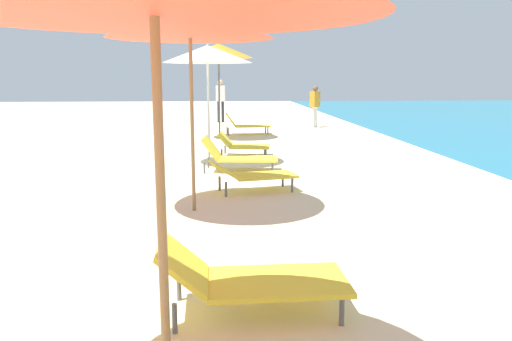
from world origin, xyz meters
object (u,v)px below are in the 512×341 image
object	(u,v)px
umbrella_third	(190,21)
person_walking_mid	(221,96)
lounger_fourth_inland	(237,156)
lounger_farthest_shoreside	(246,124)
lounger_second_shoreside	(249,277)
umbrella_fourth	(207,54)
lounger_fourth_shoreside	(243,145)
person_walking_far	(315,102)
umbrella_farthest	(219,51)
lounger_third_shoreside	(253,174)

from	to	relation	value
umbrella_third	person_walking_mid	xyz separation A→B (m)	(0.36, 13.79, -1.51)
lounger_fourth_inland	lounger_farthest_shoreside	distance (m)	6.45
lounger_fourth_inland	lounger_farthest_shoreside	size ratio (longest dim) A/B	1.04
lounger_second_shoreside	umbrella_fourth	bearing A→B (deg)	92.47
lounger_fourth_shoreside	person_walking_mid	world-z (taller)	person_walking_mid
person_walking_far	lounger_fourth_inland	bearing A→B (deg)	115.97
lounger_fourth_shoreside	lounger_fourth_inland	distance (m)	1.93
lounger_fourth_shoreside	umbrella_farthest	size ratio (longest dim) A/B	0.45
lounger_fourth_shoreside	umbrella_fourth	bearing A→B (deg)	-118.89
person_walking_far	lounger_fourth_shoreside	bearing A→B (deg)	112.13
umbrella_fourth	person_walking_far	distance (m)	8.57
lounger_farthest_shoreside	person_walking_far	xyz separation A→B (m)	(2.63, 2.08, 0.59)
umbrella_third	person_walking_far	bearing A→B (deg)	71.56
lounger_fourth_inland	person_walking_far	bearing A→B (deg)	76.09
person_walking_mid	person_walking_far	distance (m)	4.18
umbrella_fourth	person_walking_far	size ratio (longest dim) A/B	1.67
lounger_fourth_shoreside	lounger_fourth_inland	bearing A→B (deg)	-87.46
umbrella_third	lounger_fourth_shoreside	xyz separation A→B (m)	(0.88, 4.84, -2.30)
umbrella_third	lounger_fourth_inland	distance (m)	3.76
umbrella_third	lounger_fourth_inland	bearing A→B (deg)	76.59
lounger_fourth_shoreside	lounger_farthest_shoreside	bearing A→B (deg)	94.36
umbrella_fourth	person_walking_far	xyz separation A→B (m)	(3.69, 7.61, -1.39)
lounger_farthest_shoreside	umbrella_third	bearing A→B (deg)	-101.48
lounger_farthest_shoreside	person_walking_mid	bearing A→B (deg)	96.23
umbrella_third	lounger_third_shoreside	distance (m)	2.69
umbrella_third	lounger_third_shoreside	world-z (taller)	umbrella_third
umbrella_third	umbrella_fourth	bearing A→B (deg)	88.17
lounger_fourth_shoreside	lounger_farthest_shoreside	xyz separation A→B (m)	(0.30, 4.51, 0.05)
person_walking_far	person_walking_mid	bearing A→B (deg)	11.86
lounger_third_shoreside	umbrella_farthest	size ratio (longest dim) A/B	0.51
umbrella_third	lounger_farthest_shoreside	size ratio (longest dim) A/B	1.94
lounger_fourth_inland	person_walking_far	size ratio (longest dim) A/B	1.01
lounger_third_shoreside	umbrella_farthest	bearing A→B (deg)	81.64
umbrella_third	person_walking_far	world-z (taller)	umbrella_third
lounger_second_shoreside	umbrella_third	bearing A→B (deg)	99.41
umbrella_farthest	person_walking_mid	bearing A→B (deg)	89.72
lounger_fourth_inland	lounger_farthest_shoreside	world-z (taller)	lounger_farthest_shoreside
umbrella_third	umbrella_farthest	bearing A→B (deg)	87.73
lounger_fourth_shoreside	lounger_fourth_inland	xyz separation A→B (m)	(-0.19, -1.92, 0.04)
lounger_second_shoreside	lounger_third_shoreside	distance (m)	4.26
lounger_third_shoreside	umbrella_farthest	xyz separation A→B (m)	(-0.56, 7.25, 2.31)
person_walking_mid	lounger_fourth_inland	bearing A→B (deg)	8.62
umbrella_third	lounger_farthest_shoreside	world-z (taller)	umbrella_third
umbrella_fourth	lounger_farthest_shoreside	distance (m)	5.96
lounger_fourth_shoreside	umbrella_third	bearing A→B (deg)	-92.23
umbrella_third	umbrella_farthest	world-z (taller)	umbrella_farthest
lounger_third_shoreside	person_walking_far	size ratio (longest dim) A/B	0.96
lounger_second_shoreside	umbrella_fourth	distance (m)	7.28
person_walking_far	umbrella_farthest	bearing A→B (deg)	87.60
lounger_fourth_shoreside	person_walking_mid	size ratio (longest dim) A/B	0.74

